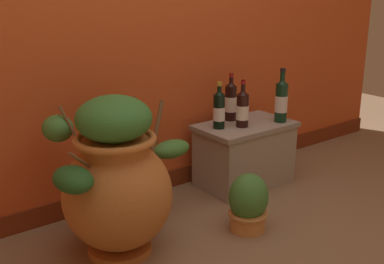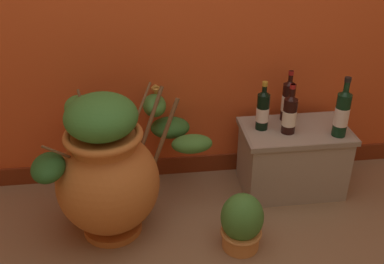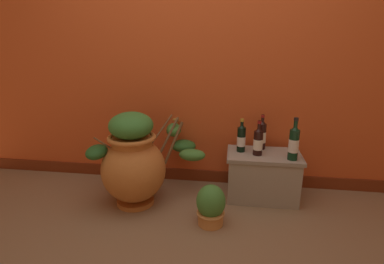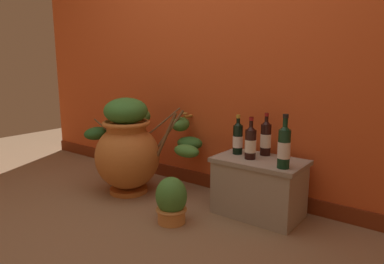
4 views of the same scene
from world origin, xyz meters
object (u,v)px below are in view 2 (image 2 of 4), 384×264
at_px(wine_bottle_middle, 290,113).
at_px(wine_bottle_right, 288,99).
at_px(wine_bottle_left, 263,109).
at_px(potted_shrub, 242,223).
at_px(terracotta_urn, 109,168).
at_px(wine_bottle_back, 342,112).

height_order(wine_bottle_middle, wine_bottle_right, wine_bottle_right).
bearing_deg(wine_bottle_left, wine_bottle_right, 27.64).
height_order(wine_bottle_left, wine_bottle_right, wine_bottle_right).
height_order(wine_bottle_left, wine_bottle_middle, wine_bottle_middle).
distance_m(wine_bottle_middle, wine_bottle_right, 0.16).
xyz_separation_m(wine_bottle_left, potted_shrub, (-0.21, -0.50, -0.38)).
bearing_deg(terracotta_urn, wine_bottle_middle, 11.37).
height_order(wine_bottle_middle, potted_shrub, wine_bottle_middle).
relative_size(wine_bottle_left, wine_bottle_middle, 0.98).
bearing_deg(wine_bottle_back, wine_bottle_middle, 165.91).
bearing_deg(wine_bottle_back, terracotta_urn, -174.05).
bearing_deg(terracotta_urn, wine_bottle_right, 18.89).
height_order(wine_bottle_right, potted_shrub, wine_bottle_right).
bearing_deg(potted_shrub, wine_bottle_middle, 51.37).
bearing_deg(wine_bottle_back, wine_bottle_left, 162.33).
distance_m(wine_bottle_back, potted_shrub, 0.83).
bearing_deg(wine_bottle_right, wine_bottle_left, -152.36).
distance_m(terracotta_urn, wine_bottle_left, 0.91).
height_order(terracotta_urn, wine_bottle_back, terracotta_urn).
xyz_separation_m(wine_bottle_middle, wine_bottle_right, (0.04, 0.15, 0.01)).
relative_size(wine_bottle_right, wine_bottle_back, 0.89).
bearing_deg(wine_bottle_left, terracotta_urn, -163.03).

